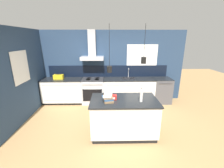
# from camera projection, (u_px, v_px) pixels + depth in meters

# --- Properties ---
(ground_plane) EXTENTS (16.00, 16.00, 0.00)m
(ground_plane) POSITION_uv_depth(u_px,v_px,m) (108.00, 127.00, 4.06)
(ground_plane) COLOR tan
(ground_plane) RESTS_ON ground
(wall_back) EXTENTS (5.60, 2.42, 2.60)m
(wall_back) POSITION_uv_depth(u_px,v_px,m) (108.00, 65.00, 5.58)
(wall_back) COLOR navy
(wall_back) RESTS_ON ground_plane
(wall_left) EXTENTS (0.08, 3.80, 2.60)m
(wall_left) POSITION_uv_depth(u_px,v_px,m) (24.00, 75.00, 4.30)
(wall_left) COLOR navy
(wall_left) RESTS_ON ground_plane
(counter_run_left) EXTENTS (1.43, 0.64, 0.91)m
(counter_run_left) POSITION_uv_depth(u_px,v_px,m) (63.00, 91.00, 5.51)
(counter_run_left) COLOR black
(counter_run_left) RESTS_ON ground_plane
(counter_run_sink) EXTENTS (1.85, 0.64, 1.27)m
(counter_run_sink) POSITION_uv_depth(u_px,v_px,m) (129.00, 90.00, 5.56)
(counter_run_sink) COLOR black
(counter_run_sink) RESTS_ON ground_plane
(oven_range) EXTENTS (0.78, 0.66, 0.91)m
(oven_range) POSITION_uv_depth(u_px,v_px,m) (93.00, 91.00, 5.53)
(oven_range) COLOR #B5B5BA
(oven_range) RESTS_ON ground_plane
(dishwasher) EXTENTS (0.63, 0.65, 0.91)m
(dishwasher) POSITION_uv_depth(u_px,v_px,m) (161.00, 90.00, 5.58)
(dishwasher) COLOR #4C4C51
(dishwasher) RESTS_ON ground_plane
(kitchen_island) EXTENTS (1.60, 0.94, 0.91)m
(kitchen_island) POSITION_uv_depth(u_px,v_px,m) (124.00, 116.00, 3.69)
(kitchen_island) COLOR black
(kitchen_island) RESTS_ON ground_plane
(bottle_on_island) EXTENTS (0.07, 0.07, 0.33)m
(bottle_on_island) POSITION_uv_depth(u_px,v_px,m) (141.00, 96.00, 3.40)
(bottle_on_island) COLOR silver
(bottle_on_island) RESTS_ON kitchen_island
(book_stack) EXTENTS (0.28, 0.37, 0.15)m
(book_stack) POSITION_uv_depth(u_px,v_px,m) (108.00, 98.00, 3.47)
(book_stack) COLOR olive
(book_stack) RESTS_ON kitchen_island
(red_supply_box) EXTENTS (0.21, 0.15, 0.10)m
(red_supply_box) POSITION_uv_depth(u_px,v_px,m) (112.00, 97.00, 3.57)
(red_supply_box) COLOR red
(red_supply_box) RESTS_ON kitchen_island
(yellow_toolbox) EXTENTS (0.34, 0.18, 0.19)m
(yellow_toolbox) POSITION_uv_depth(u_px,v_px,m) (59.00, 77.00, 5.35)
(yellow_toolbox) COLOR gold
(yellow_toolbox) RESTS_ON counter_run_left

